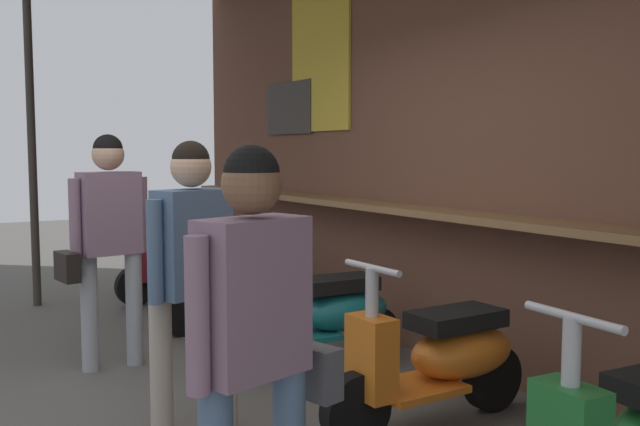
% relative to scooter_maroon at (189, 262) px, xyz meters
% --- Properties ---
extents(ground_plane, '(25.55, 25.55, 0.00)m').
position_rel_scooter_maroon_xyz_m(ground_plane, '(3.33, -1.08, -0.39)').
color(ground_plane, '#56544F').
extents(market_stall_facade, '(9.13, 2.59, 3.64)m').
position_rel_scooter_maroon_xyz_m(market_stall_facade, '(3.32, 0.76, 1.63)').
color(market_stall_facade, brown).
rests_on(market_stall_facade, ground_plane).
extents(scooter_maroon, '(0.47, 1.40, 0.97)m').
position_rel_scooter_maroon_xyz_m(scooter_maroon, '(0.00, 0.00, 0.00)').
color(scooter_maroon, maroon).
rests_on(scooter_maroon, ground_plane).
extents(scooter_red, '(0.50, 1.40, 0.97)m').
position_rel_scooter_maroon_xyz_m(scooter_red, '(1.32, -0.00, 0.00)').
color(scooter_red, red).
rests_on(scooter_red, ground_plane).
extents(scooter_teal, '(0.48, 1.40, 0.97)m').
position_rel_scooter_maroon_xyz_m(scooter_teal, '(2.72, -0.00, 0.00)').
color(scooter_teal, '#197075').
rests_on(scooter_teal, ground_plane).
extents(scooter_orange, '(0.46, 1.40, 0.97)m').
position_rel_scooter_maroon_xyz_m(scooter_orange, '(3.98, 0.00, 0.00)').
color(scooter_orange, orange).
rests_on(scooter_orange, ground_plane).
extents(shopper_with_handbag, '(0.41, 0.64, 1.62)m').
position_rel_scooter_maroon_xyz_m(shopper_with_handbag, '(3.45, -1.26, 0.59)').
color(shopper_with_handbag, '#ADA393').
rests_on(shopper_with_handbag, ground_plane).
extents(shopper_browsing, '(0.39, 0.64, 1.58)m').
position_rel_scooter_maroon_xyz_m(shopper_browsing, '(4.78, -1.55, 0.56)').
color(shopper_browsing, slate).
rests_on(shopper_browsing, ground_plane).
extents(shopper_passing, '(0.32, 0.66, 1.68)m').
position_rel_scooter_maroon_xyz_m(shopper_passing, '(1.94, -1.33, 0.63)').
color(shopper_passing, '#999EA8').
rests_on(shopper_passing, ground_plane).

